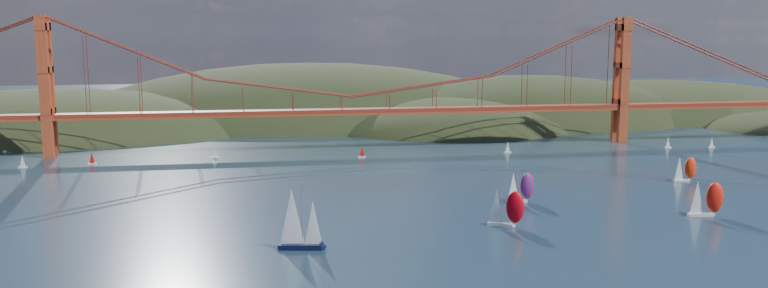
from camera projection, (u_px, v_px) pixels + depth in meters
headlands at (410, 141)px, 420.10m from camera, size 725.00×225.00×96.00m
bridge at (349, 72)px, 309.75m from camera, size 552.00×12.00×55.00m
sloop_navy at (298, 220)px, 168.17m from camera, size 10.34×6.49×15.46m
racer_0 at (505, 207)px, 188.11m from camera, size 9.31×7.09×10.52m
racer_1 at (705, 198)px, 198.41m from camera, size 9.35×4.57×10.53m
racer_3 at (685, 169)px, 245.07m from camera, size 7.79×3.12×9.01m
racer_rwb at (520, 187)px, 214.42m from camera, size 8.62×3.90×9.76m
distant_boat_1 at (22, 161)px, 269.19m from camera, size 3.00×2.00×4.70m
distant_boat_2 at (92, 158)px, 276.15m from camera, size 3.00×2.00×4.70m
distant_boat_3 at (214, 152)px, 290.24m from camera, size 3.00×2.00×4.70m
distant_boat_4 at (668, 142)px, 315.38m from camera, size 3.00×2.00×4.70m
distant_boat_5 at (712, 142)px, 315.34m from camera, size 3.00×2.00×4.70m
distant_boat_8 at (508, 147)px, 302.64m from camera, size 3.00×2.00×4.70m
distant_boat_9 at (362, 152)px, 291.43m from camera, size 3.00×2.00×4.70m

